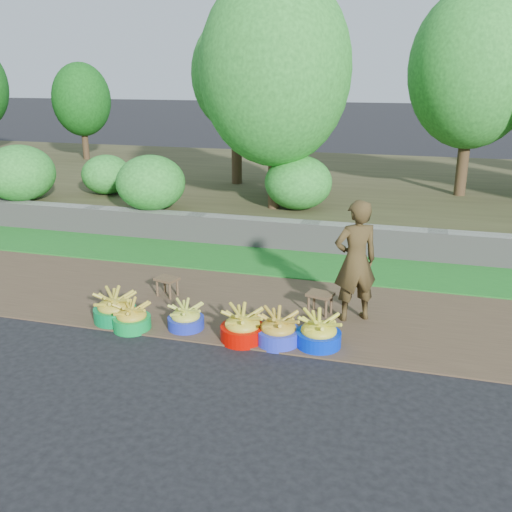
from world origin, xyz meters
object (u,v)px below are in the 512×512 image
(basin_a, at_px, (115,309))
(stool_right, at_px, (320,297))
(basin_c, at_px, (186,318))
(stool_left, at_px, (167,281))
(basin_f, at_px, (319,333))
(basin_d, at_px, (243,327))
(basin_e, at_px, (278,330))
(vendor_woman, at_px, (356,261))
(basin_b, at_px, (132,318))

(basin_a, height_order, stool_right, basin_a)
(basin_c, bearing_deg, stool_right, 30.64)
(basin_c, bearing_deg, stool_left, 125.83)
(basin_a, relative_size, basin_f, 1.03)
(basin_c, xyz_separation_m, stool_right, (1.57, 0.93, 0.10))
(basin_d, height_order, basin_f, basin_d)
(basin_e, bearing_deg, basin_c, 176.57)
(stool_left, bearing_deg, vendor_woman, -1.59)
(basin_a, xyz_separation_m, basin_e, (2.23, -0.03, -0.01))
(basin_c, bearing_deg, vendor_woman, 23.56)
(basin_b, height_order, vendor_woman, vendor_woman)
(basin_a, relative_size, stool_right, 1.43)
(basin_f, bearing_deg, vendor_woman, 71.55)
(basin_b, relative_size, vendor_woman, 0.30)
(basin_a, relative_size, basin_e, 1.03)
(basin_c, xyz_separation_m, stool_left, (-0.69, 0.96, 0.09))
(basin_a, height_order, stool_left, basin_a)
(basin_f, distance_m, stool_right, 0.97)
(basin_a, distance_m, basin_c, 0.99)
(basin_e, relative_size, basin_f, 0.99)
(basin_c, distance_m, basin_f, 1.72)
(stool_left, bearing_deg, basin_f, -22.05)
(stool_left, height_order, vendor_woman, vendor_woman)
(basin_c, height_order, stool_left, basin_c)
(basin_a, xyz_separation_m, basin_f, (2.71, 0.02, -0.00))
(basin_b, xyz_separation_m, vendor_woman, (2.69, 1.07, 0.67))
(basin_a, bearing_deg, basin_f, 0.53)
(basin_d, bearing_deg, stool_left, 144.29)
(basin_e, distance_m, vendor_woman, 1.40)
(vendor_woman, bearing_deg, basin_d, 9.82)
(basin_d, relative_size, basin_e, 1.02)
(basin_b, distance_m, stool_left, 1.15)
(basin_f, bearing_deg, basin_e, -173.63)
(basin_b, relative_size, stool_right, 1.25)
(basin_b, xyz_separation_m, basin_d, (1.46, 0.08, 0.02))
(basin_e, bearing_deg, stool_left, 151.83)
(stool_left, xyz_separation_m, stool_right, (2.27, -0.03, 0.01))
(basin_e, bearing_deg, basin_d, -175.15)
(basin_a, bearing_deg, vendor_woman, 17.11)
(basin_e, xyz_separation_m, stool_left, (-1.93, 1.03, 0.06))
(basin_a, height_order, basin_b, basin_a)
(basin_d, distance_m, stool_right, 1.30)
(basin_f, bearing_deg, basin_c, 179.34)
(basin_c, xyz_separation_m, basin_f, (1.72, -0.02, 0.03))
(basin_c, relative_size, basin_e, 0.87)
(basin_b, bearing_deg, basin_a, 155.56)
(basin_b, xyz_separation_m, stool_left, (-0.03, 1.15, 0.08))
(vendor_woman, bearing_deg, basin_c, -5.62)
(basin_b, bearing_deg, vendor_woman, 21.77)
(stool_right, bearing_deg, basin_f, -81.04)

